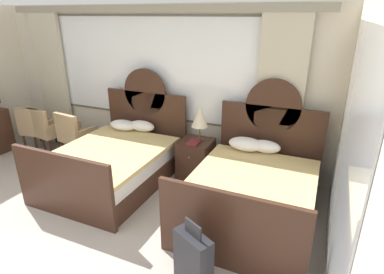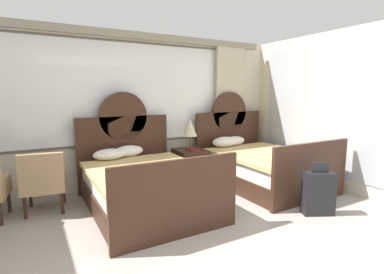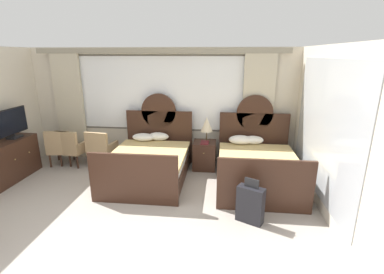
# 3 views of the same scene
# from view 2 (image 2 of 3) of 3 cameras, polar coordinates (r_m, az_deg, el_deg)

# --- Properties ---
(wall_back_window) EXTENTS (6.33, 0.22, 2.70)m
(wall_back_window) POSITION_cam_2_polar(r_m,az_deg,el_deg) (5.25, -13.72, 6.00)
(wall_back_window) COLOR beige
(wall_back_window) RESTS_ON ground_plane
(wall_right_mirror) EXTENTS (0.08, 4.25, 2.70)m
(wall_right_mirror) POSITION_cam_2_polar(r_m,az_deg,el_deg) (5.49, 28.09, 4.45)
(wall_right_mirror) COLOR beige
(wall_right_mirror) RESTS_ON ground_plane
(bed_near_window) EXTENTS (1.58, 2.13, 1.67)m
(bed_near_window) POSITION_cam_2_polar(r_m,az_deg,el_deg) (4.33, -9.28, -9.03)
(bed_near_window) COLOR #382116
(bed_near_window) RESTS_ON ground_plane
(bed_near_mirror) EXTENTS (1.58, 2.13, 1.67)m
(bed_near_mirror) POSITION_cam_2_polar(r_m,az_deg,el_deg) (5.47, 13.27, -5.38)
(bed_near_mirror) COLOR #382116
(bed_near_mirror) RESTS_ON ground_plane
(nightstand_between_beds) EXTENTS (0.51, 0.54, 0.64)m
(nightstand_between_beds) POSITION_cam_2_polar(r_m,az_deg,el_deg) (5.36, -0.44, -5.78)
(nightstand_between_beds) COLOR #382116
(nightstand_between_beds) RESTS_ON ground_plane
(table_lamp_on_nightstand) EXTENTS (0.27, 0.27, 0.56)m
(table_lamp_on_nightstand) POSITION_cam_2_polar(r_m,az_deg,el_deg) (5.30, -0.42, 1.86)
(table_lamp_on_nightstand) COLOR brown
(table_lamp_on_nightstand) RESTS_ON nightstand_between_beds
(book_on_nightstand) EXTENTS (0.18, 0.26, 0.03)m
(book_on_nightstand) POSITION_cam_2_polar(r_m,az_deg,el_deg) (5.21, 0.19, -2.45)
(book_on_nightstand) COLOR maroon
(book_on_nightstand) RESTS_ON nightstand_between_beds
(armchair_by_window_left) EXTENTS (0.63, 0.63, 0.87)m
(armchair_by_window_left) POSITION_cam_2_polar(r_m,az_deg,el_deg) (4.54, -27.08, -7.57)
(armchair_by_window_left) COLOR tan
(armchair_by_window_left) RESTS_ON ground_plane
(suitcase_on_floor) EXTENTS (0.45, 0.35, 0.74)m
(suitcase_on_floor) POSITION_cam_2_polar(r_m,az_deg,el_deg) (4.39, 23.56, -10.06)
(suitcase_on_floor) COLOR black
(suitcase_on_floor) RESTS_ON ground_plane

